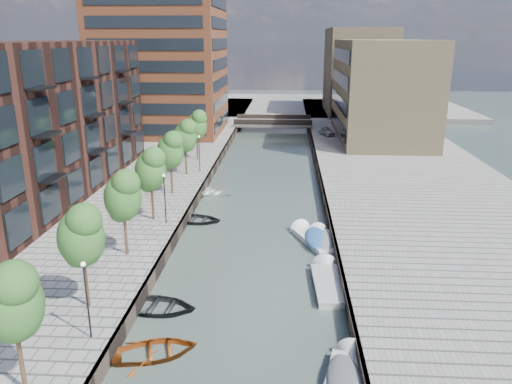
# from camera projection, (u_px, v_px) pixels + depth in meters

# --- Properties ---
(water) EXTENTS (300.00, 300.00, 0.00)m
(water) POSITION_uv_depth(u_px,v_px,m) (265.00, 182.00, 55.29)
(water) COLOR #38473F
(water) RESTS_ON ground
(quay_right) EXTENTS (20.00, 140.00, 1.00)m
(quay_right) POSITION_uv_depth(u_px,v_px,m) (411.00, 180.00, 54.18)
(quay_right) COLOR gray
(quay_right) RESTS_ON ground
(quay_wall_left) EXTENTS (0.25, 140.00, 1.00)m
(quay_wall_left) POSITION_uv_depth(u_px,v_px,m) (210.00, 177.00, 55.51)
(quay_wall_left) COLOR #332823
(quay_wall_left) RESTS_ON ground
(quay_wall_right) EXTENTS (0.25, 140.00, 1.00)m
(quay_wall_right) POSITION_uv_depth(u_px,v_px,m) (320.00, 178.00, 54.78)
(quay_wall_right) COLOR #332823
(quay_wall_right) RESTS_ON ground
(far_closure) EXTENTS (80.00, 40.00, 1.00)m
(far_closure) POSITION_uv_depth(u_px,v_px,m) (277.00, 106.00, 112.32)
(far_closure) COLOR gray
(far_closure) RESTS_ON ground
(apartment_block) EXTENTS (8.00, 38.00, 14.00)m
(apartment_block) POSITION_uv_depth(u_px,v_px,m) (37.00, 123.00, 44.59)
(apartment_block) COLOR black
(apartment_block) RESTS_ON quay_left
(tower) EXTENTS (18.00, 18.00, 30.00)m
(tower) POSITION_uv_depth(u_px,v_px,m) (161.00, 33.00, 75.39)
(tower) COLOR brown
(tower) RESTS_ON quay_left
(tan_block_near) EXTENTS (12.00, 25.00, 14.00)m
(tan_block_near) POSITION_uv_depth(u_px,v_px,m) (381.00, 90.00, 72.92)
(tan_block_near) COLOR #907E58
(tan_block_near) RESTS_ON quay_right
(tan_block_far) EXTENTS (12.00, 20.00, 16.00)m
(tan_block_far) POSITION_uv_depth(u_px,v_px,m) (358.00, 71.00, 97.40)
(tan_block_far) COLOR #907E58
(tan_block_far) RESTS_ON quay_right
(bridge) EXTENTS (13.00, 6.00, 1.30)m
(bridge) POSITION_uv_depth(u_px,v_px,m) (273.00, 122.00, 85.38)
(bridge) COLOR gray
(bridge) RESTS_ON ground
(tree_0) EXTENTS (2.50, 2.50, 5.95)m
(tree_0) POSITION_uv_depth(u_px,v_px,m) (11.00, 300.00, 19.92)
(tree_0) COLOR #382619
(tree_0) RESTS_ON quay_left
(tree_1) EXTENTS (2.50, 2.50, 5.95)m
(tree_1) POSITION_uv_depth(u_px,v_px,m) (81.00, 234.00, 26.59)
(tree_1) COLOR #382619
(tree_1) RESTS_ON quay_left
(tree_2) EXTENTS (2.50, 2.50, 5.95)m
(tree_2) POSITION_uv_depth(u_px,v_px,m) (123.00, 194.00, 33.26)
(tree_2) COLOR #382619
(tree_2) RESTS_ON quay_left
(tree_3) EXTENTS (2.50, 2.50, 5.95)m
(tree_3) POSITION_uv_depth(u_px,v_px,m) (150.00, 168.00, 39.93)
(tree_3) COLOR #382619
(tree_3) RESTS_ON quay_left
(tree_4) EXTENTS (2.50, 2.50, 5.95)m
(tree_4) POSITION_uv_depth(u_px,v_px,m) (170.00, 149.00, 46.60)
(tree_4) COLOR #382619
(tree_4) RESTS_ON quay_left
(tree_5) EXTENTS (2.50, 2.50, 5.95)m
(tree_5) POSITION_uv_depth(u_px,v_px,m) (185.00, 135.00, 53.28)
(tree_5) COLOR #382619
(tree_5) RESTS_ON quay_left
(tree_6) EXTENTS (2.50, 2.50, 5.95)m
(tree_6) POSITION_uv_depth(u_px,v_px,m) (197.00, 124.00, 59.95)
(tree_6) COLOR #382619
(tree_6) RESTS_ON quay_left
(lamp_0) EXTENTS (0.24, 0.24, 4.12)m
(lamp_0) POSITION_uv_depth(u_px,v_px,m) (86.00, 292.00, 24.19)
(lamp_0) COLOR black
(lamp_0) RESTS_ON quay_left
(lamp_1) EXTENTS (0.24, 0.24, 4.12)m
(lamp_1) POSITION_uv_depth(u_px,v_px,m) (165.00, 194.00, 39.44)
(lamp_1) COLOR black
(lamp_1) RESTS_ON quay_left
(lamp_2) EXTENTS (0.24, 0.24, 4.12)m
(lamp_2) POSITION_uv_depth(u_px,v_px,m) (199.00, 150.00, 54.68)
(lamp_2) COLOR black
(lamp_2) RESTS_ON quay_left
(sloop_0) EXTENTS (5.01, 3.78, 0.98)m
(sloop_0) POSITION_uv_depth(u_px,v_px,m) (157.00, 310.00, 29.28)
(sloop_0) COLOR black
(sloop_0) RESTS_ON ground
(sloop_2) EXTENTS (5.09, 4.32, 0.89)m
(sloop_2) POSITION_uv_depth(u_px,v_px,m) (156.00, 355.00, 25.18)
(sloop_2) COLOR #84370E
(sloop_2) RESTS_ON ground
(sloop_3) EXTENTS (5.43, 4.34, 1.00)m
(sloop_3) POSITION_uv_depth(u_px,v_px,m) (209.00, 195.00, 50.58)
(sloop_3) COLOR white
(sloop_3) RESTS_ON ground
(sloop_4) EXTENTS (4.88, 3.73, 0.94)m
(sloop_4) POSITION_uv_depth(u_px,v_px,m) (196.00, 222.00, 43.31)
(sloop_4) COLOR black
(sloop_4) RESTS_ON ground
(motorboat_1) EXTENTS (3.08, 5.76, 1.83)m
(motorboat_1) POSITION_uv_depth(u_px,v_px,m) (347.00, 382.00, 22.83)
(motorboat_1) COLOR beige
(motorboat_1) RESTS_ON ground
(motorboat_2) EXTENTS (2.23, 5.78, 1.90)m
(motorboat_2) POSITION_uv_depth(u_px,v_px,m) (328.00, 282.00, 32.48)
(motorboat_2) COLOR #B1B0AF
(motorboat_2) RESTS_ON ground
(motorboat_3) EXTENTS (3.80, 5.64, 1.79)m
(motorboat_3) POSITION_uv_depth(u_px,v_px,m) (313.00, 238.00, 39.24)
(motorboat_3) COLOR white
(motorboat_3) RESTS_ON ground
(motorboat_4) EXTENTS (2.36, 5.09, 1.63)m
(motorboat_4) POSITION_uv_depth(u_px,v_px,m) (323.00, 241.00, 38.80)
(motorboat_4) COLOR silver
(motorboat_4) RESTS_ON ground
(car) EXTENTS (2.66, 3.74, 1.18)m
(car) POSITION_uv_depth(u_px,v_px,m) (327.00, 131.00, 76.31)
(car) COLOR #B8BCBD
(car) RESTS_ON quay_right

